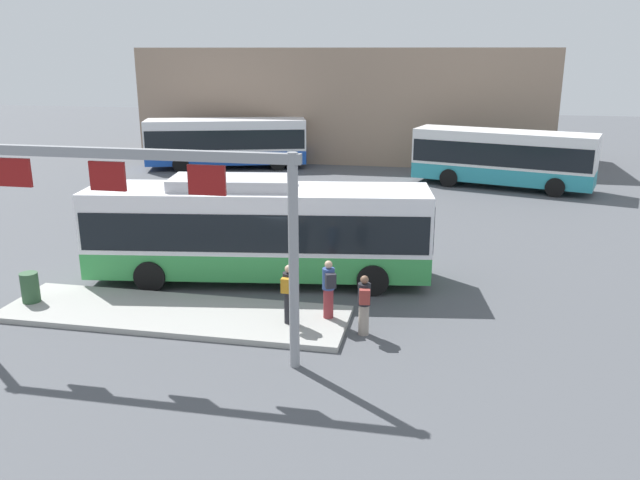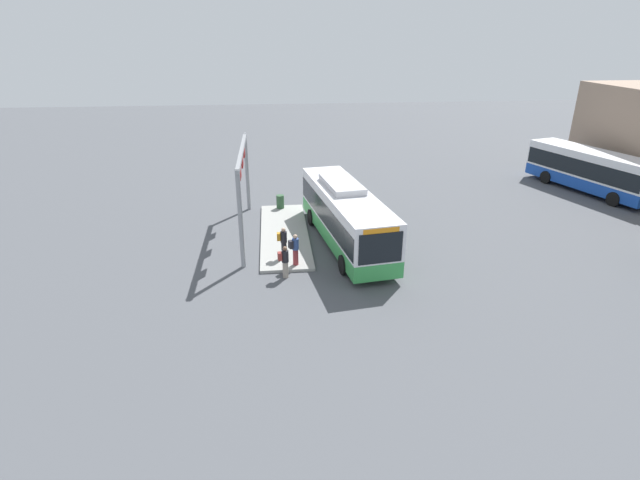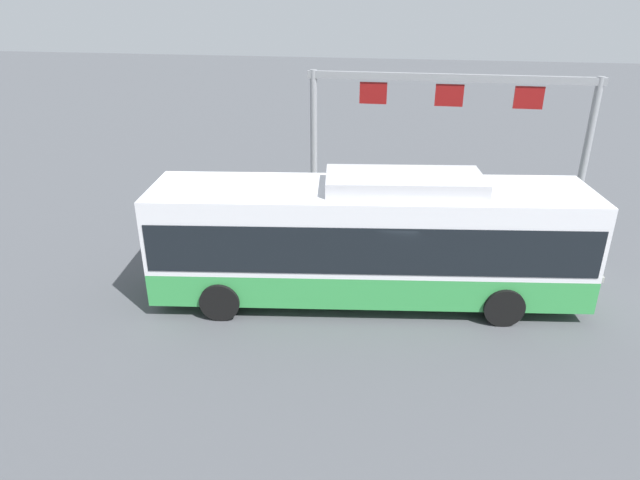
{
  "view_description": "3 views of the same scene",
  "coord_description": "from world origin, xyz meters",
  "px_view_note": "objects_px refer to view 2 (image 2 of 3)",
  "views": [
    {
      "loc": [
        5.85,
        -19.34,
        7.37
      ],
      "look_at": [
        2.15,
        -0.53,
        1.66
      ],
      "focal_mm": 36.08,
      "sensor_mm": 36.0,
      "label": 1
    },
    {
      "loc": [
        25.3,
        -4.03,
        11.13
      ],
      "look_at": [
        2.53,
        -1.7,
        1.33
      ],
      "focal_mm": 27.15,
      "sensor_mm": 36.0,
      "label": 2
    },
    {
      "loc": [
        -1.14,
        13.08,
        7.53
      ],
      "look_at": [
        1.46,
        -1.01,
        1.13
      ],
      "focal_mm": 31.13,
      "sensor_mm": 36.0,
      "label": 3
    }
  ],
  "objects_px": {
    "bus_main": "(345,213)",
    "bus_background_right": "(591,168)",
    "person_waiting_mid": "(285,261)",
    "trash_bin": "(280,202)",
    "person_boarding": "(295,249)",
    "person_waiting_near": "(283,242)"
  },
  "relations": [
    {
      "from": "bus_main",
      "to": "bus_background_right",
      "type": "height_order",
      "value": "bus_main"
    },
    {
      "from": "bus_background_right",
      "to": "person_boarding",
      "type": "xyz_separation_m",
      "value": [
        10.85,
        -22.86,
        -0.73
      ]
    },
    {
      "from": "bus_main",
      "to": "person_waiting_near",
      "type": "xyz_separation_m",
      "value": [
        1.89,
        -3.58,
        -0.76
      ]
    },
    {
      "from": "bus_background_right",
      "to": "bus_main",
      "type": "bearing_deg",
      "value": -84.74
    },
    {
      "from": "person_waiting_mid",
      "to": "trash_bin",
      "type": "distance_m",
      "value": 9.95
    },
    {
      "from": "trash_bin",
      "to": "bus_background_right",
      "type": "bearing_deg",
      "value": 94.8
    },
    {
      "from": "person_waiting_mid",
      "to": "trash_bin",
      "type": "relative_size",
      "value": 1.86
    },
    {
      "from": "bus_main",
      "to": "person_boarding",
      "type": "height_order",
      "value": "bus_main"
    },
    {
      "from": "person_waiting_near",
      "to": "trash_bin",
      "type": "bearing_deg",
      "value": 90.88
    },
    {
      "from": "bus_background_right",
      "to": "person_boarding",
      "type": "relative_size",
      "value": 6.19
    },
    {
      "from": "bus_background_right",
      "to": "trash_bin",
      "type": "bearing_deg",
      "value": -101.8
    },
    {
      "from": "person_boarding",
      "to": "trash_bin",
      "type": "height_order",
      "value": "person_boarding"
    },
    {
      "from": "person_waiting_near",
      "to": "trash_bin",
      "type": "height_order",
      "value": "person_waiting_near"
    },
    {
      "from": "person_boarding",
      "to": "person_waiting_mid",
      "type": "xyz_separation_m",
      "value": [
        1.06,
        -0.57,
        -0.16
      ]
    },
    {
      "from": "person_waiting_near",
      "to": "trash_bin",
      "type": "xyz_separation_m",
      "value": [
        -7.89,
        0.04,
        -0.44
      ]
    },
    {
      "from": "bus_main",
      "to": "person_waiting_mid",
      "type": "height_order",
      "value": "bus_main"
    },
    {
      "from": "person_waiting_mid",
      "to": "trash_bin",
      "type": "height_order",
      "value": "person_waiting_mid"
    },
    {
      "from": "person_boarding",
      "to": "trash_bin",
      "type": "relative_size",
      "value": 1.86
    },
    {
      "from": "bus_main",
      "to": "person_waiting_near",
      "type": "bearing_deg",
      "value": -70.48
    },
    {
      "from": "person_waiting_near",
      "to": "person_waiting_mid",
      "type": "height_order",
      "value": "person_waiting_near"
    },
    {
      "from": "bus_background_right",
      "to": "person_waiting_near",
      "type": "height_order",
      "value": "bus_background_right"
    },
    {
      "from": "bus_background_right",
      "to": "person_waiting_near",
      "type": "relative_size",
      "value": 6.19
    }
  ]
}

